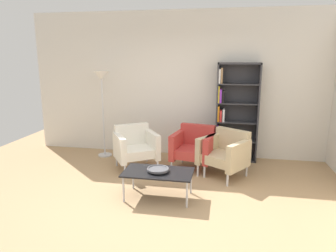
{
  "coord_description": "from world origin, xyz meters",
  "views": [
    {
      "loc": [
        0.86,
        -3.81,
        2.03
      ],
      "look_at": [
        -0.03,
        0.84,
        0.95
      ],
      "focal_mm": 33.16,
      "sensor_mm": 36.0,
      "label": 1
    }
  ],
  "objects_px": {
    "bookshelf_tall": "(234,113)",
    "armchair_spare_guest": "(225,152)",
    "decorative_bowl": "(158,169)",
    "floor_lamp_torchiere": "(102,86)",
    "armchair_near_window": "(194,147)",
    "coffee_table_low": "(158,174)",
    "armchair_by_bookshelf": "(135,146)"
  },
  "relations": [
    {
      "from": "armchair_spare_guest",
      "to": "floor_lamp_torchiere",
      "type": "relative_size",
      "value": 0.54
    },
    {
      "from": "bookshelf_tall",
      "to": "armchair_near_window",
      "type": "height_order",
      "value": "bookshelf_tall"
    },
    {
      "from": "armchair_spare_guest",
      "to": "bookshelf_tall",
      "type": "bearing_deg",
      "value": 114.89
    },
    {
      "from": "armchair_near_window",
      "to": "floor_lamp_torchiere",
      "type": "bearing_deg",
      "value": 179.02
    },
    {
      "from": "armchair_near_window",
      "to": "armchair_spare_guest",
      "type": "xyz_separation_m",
      "value": [
        0.56,
        -0.24,
        0.0
      ]
    },
    {
      "from": "armchair_by_bookshelf",
      "to": "armchair_near_window",
      "type": "bearing_deg",
      "value": -24.61
    },
    {
      "from": "decorative_bowl",
      "to": "armchair_near_window",
      "type": "height_order",
      "value": "armchair_near_window"
    },
    {
      "from": "bookshelf_tall",
      "to": "floor_lamp_torchiere",
      "type": "height_order",
      "value": "bookshelf_tall"
    },
    {
      "from": "coffee_table_low",
      "to": "armchair_by_bookshelf",
      "type": "distance_m",
      "value": 1.32
    },
    {
      "from": "coffee_table_low",
      "to": "decorative_bowl",
      "type": "xyz_separation_m",
      "value": [
        -0.0,
        0.0,
        0.07
      ]
    },
    {
      "from": "coffee_table_low",
      "to": "armchair_near_window",
      "type": "relative_size",
      "value": 1.21
    },
    {
      "from": "coffee_table_low",
      "to": "floor_lamp_torchiere",
      "type": "xyz_separation_m",
      "value": [
        -1.51,
        1.7,
        1.08
      ]
    },
    {
      "from": "armchair_by_bookshelf",
      "to": "floor_lamp_torchiere",
      "type": "xyz_separation_m",
      "value": [
        -0.83,
        0.57,
        1.03
      ]
    },
    {
      "from": "floor_lamp_torchiere",
      "to": "armchair_near_window",
      "type": "bearing_deg",
      "value": -11.95
    },
    {
      "from": "armchair_by_bookshelf",
      "to": "armchair_spare_guest",
      "type": "xyz_separation_m",
      "value": [
        1.62,
        -0.08,
        0.0
      ]
    },
    {
      "from": "bookshelf_tall",
      "to": "floor_lamp_torchiere",
      "type": "relative_size",
      "value": 1.09
    },
    {
      "from": "armchair_near_window",
      "to": "armchair_spare_guest",
      "type": "height_order",
      "value": "same"
    },
    {
      "from": "bookshelf_tall",
      "to": "armchair_spare_guest",
      "type": "distance_m",
      "value": 1.06
    },
    {
      "from": "armchair_spare_guest",
      "to": "coffee_table_low",
      "type": "bearing_deg",
      "value": -98.23
    },
    {
      "from": "coffee_table_low",
      "to": "decorative_bowl",
      "type": "relative_size",
      "value": 3.12
    },
    {
      "from": "decorative_bowl",
      "to": "armchair_by_bookshelf",
      "type": "bearing_deg",
      "value": 121.05
    },
    {
      "from": "coffee_table_low",
      "to": "armchair_spare_guest",
      "type": "relative_size",
      "value": 1.06
    },
    {
      "from": "bookshelf_tall",
      "to": "armchair_near_window",
      "type": "xyz_separation_m",
      "value": [
        -0.69,
        -0.67,
        -0.53
      ]
    },
    {
      "from": "floor_lamp_torchiere",
      "to": "armchair_by_bookshelf",
      "type": "bearing_deg",
      "value": -34.26
    },
    {
      "from": "bookshelf_tall",
      "to": "coffee_table_low",
      "type": "height_order",
      "value": "bookshelf_tall"
    },
    {
      "from": "bookshelf_tall",
      "to": "floor_lamp_torchiere",
      "type": "bearing_deg",
      "value": -174.08
    },
    {
      "from": "bookshelf_tall",
      "to": "coffee_table_low",
      "type": "xyz_separation_m",
      "value": [
        -1.07,
        -1.97,
        -0.57
      ]
    },
    {
      "from": "armchair_near_window",
      "to": "armchair_by_bookshelf",
      "type": "height_order",
      "value": "same"
    },
    {
      "from": "decorative_bowl",
      "to": "armchair_by_bookshelf",
      "type": "relative_size",
      "value": 0.34
    },
    {
      "from": "decorative_bowl",
      "to": "floor_lamp_torchiere",
      "type": "xyz_separation_m",
      "value": [
        -1.51,
        1.7,
        1.01
      ]
    },
    {
      "from": "coffee_table_low",
      "to": "armchair_spare_guest",
      "type": "height_order",
      "value": "armchair_spare_guest"
    },
    {
      "from": "decorative_bowl",
      "to": "floor_lamp_torchiere",
      "type": "bearing_deg",
      "value": 131.69
    }
  ]
}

